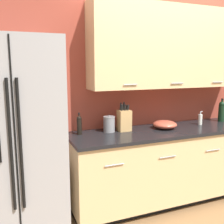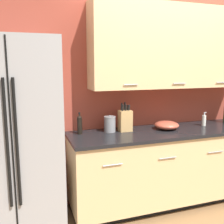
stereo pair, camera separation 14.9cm
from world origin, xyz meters
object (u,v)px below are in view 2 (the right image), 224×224
Objects in this scene: knife_block at (125,120)px; oil_bottle at (80,124)px; refrigerator at (14,142)px; steel_canister at (110,124)px; soap_dispenser at (204,120)px; mixing_bowl at (167,125)px.

knife_block is 1.38× the size of oil_bottle.
steel_canister is (1.01, 0.22, 0.05)m from refrigerator.
soap_dispenser reaches higher than mixing_bowl.
mixing_bowl is at bearing -8.17° from steel_canister.
soap_dispenser is at bearing 0.84° from mixing_bowl.
soap_dispenser is (2.21, 0.13, 0.03)m from refrigerator.
knife_block is 1.95× the size of soap_dispenser.
knife_block is at bearing 9.39° from refrigerator.
oil_bottle is (-0.52, 0.03, -0.02)m from knife_block.
oil_bottle is (-1.54, 0.10, 0.04)m from soap_dispenser.
steel_canister is (0.34, -0.01, -0.02)m from oil_bottle.
soap_dispenser is 0.60× the size of mixing_bowl.
mixing_bowl is (1.01, -0.10, -0.06)m from oil_bottle.
knife_block is 0.52m from oil_bottle.
knife_block is at bearing -6.31° from steel_canister.
mixing_bowl is at bearing 4.05° from refrigerator.
steel_canister is (-0.18, 0.02, -0.04)m from knife_block.
knife_block reaches higher than oil_bottle.
knife_block is (1.18, 0.20, 0.09)m from refrigerator.
steel_canister is 0.68m from mixing_bowl.
refrigerator is 1.68m from mixing_bowl.
refrigerator is 9.83× the size of steel_canister.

